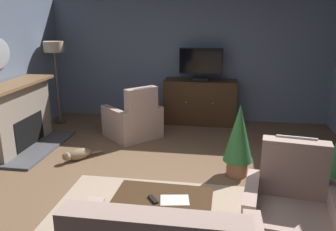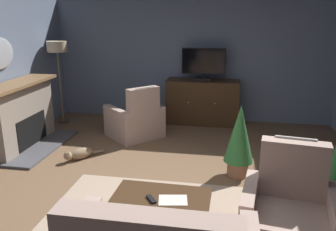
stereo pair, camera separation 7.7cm
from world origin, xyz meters
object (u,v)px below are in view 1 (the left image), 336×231
(potted_plant_on_hearth_side, at_px, (239,138))
(floor_lamp, at_px, (54,52))
(armchair_angled_to_table, at_px, (291,213))
(armchair_by_fireplace, at_px, (134,121))
(folded_newspaper, at_px, (175,200))
(tv_cabinet, at_px, (200,103))
(fireplace, at_px, (19,118))
(tv_remote, at_px, (153,199))
(cat, at_px, (78,154))
(television, at_px, (201,63))
(coffee_table, at_px, (163,199))

(potted_plant_on_hearth_side, xyz_separation_m, floor_lamp, (-3.73, 2.04, 0.94))
(armchair_angled_to_table, relative_size, armchair_by_fireplace, 0.86)
(folded_newspaper, bearing_deg, armchair_angled_to_table, -6.92)
(tv_cabinet, distance_m, floor_lamp, 3.23)
(fireplace, distance_m, folded_newspaper, 3.66)
(fireplace, bearing_deg, tv_remote, -36.96)
(tv_cabinet, xyz_separation_m, tv_remote, (-0.23, -4.05, -0.04))
(armchair_angled_to_table, xyz_separation_m, cat, (-3.01, 1.66, -0.23))
(tv_cabinet, xyz_separation_m, television, (-0.00, -0.05, 0.86))
(television, distance_m, potted_plant_on_hearth_side, 2.62)
(cat, bearing_deg, television, 50.93)
(tv_cabinet, height_order, potted_plant_on_hearth_side, potted_plant_on_hearth_side)
(armchair_by_fireplace, distance_m, floor_lamp, 2.29)
(coffee_table, bearing_deg, cat, 135.67)
(armchair_angled_to_table, xyz_separation_m, armchair_by_fireplace, (-2.37, 2.86, -0.00))
(fireplace, height_order, tv_remote, fireplace)
(fireplace, height_order, cat, fireplace)
(tv_remote, bearing_deg, tv_cabinet, -38.49)
(coffee_table, height_order, floor_lamp, floor_lamp)
(fireplace, xyz_separation_m, cat, (1.20, -0.35, -0.46))
(television, xyz_separation_m, potted_plant_on_hearth_side, (0.71, -2.42, -0.72))
(potted_plant_on_hearth_side, bearing_deg, armchair_angled_to_table, -72.15)
(armchair_by_fireplace, xyz_separation_m, cat, (-0.63, -1.20, -0.23))
(television, relative_size, cat, 1.57)
(fireplace, xyz_separation_m, tv_remote, (2.79, -2.10, -0.15))
(potted_plant_on_hearth_side, bearing_deg, television, 106.29)
(armchair_angled_to_table, bearing_deg, potted_plant_on_hearth_side, 107.85)
(potted_plant_on_hearth_side, bearing_deg, armchair_by_fireplace, 144.04)
(television, distance_m, armchair_by_fireplace, 1.86)
(floor_lamp, bearing_deg, armchair_angled_to_table, -39.98)
(television, bearing_deg, potted_plant_on_hearth_side, -73.71)
(coffee_table, xyz_separation_m, armchair_angled_to_table, (1.33, -0.02, -0.03))
(fireplace, height_order, folded_newspaper, fireplace)
(fireplace, distance_m, television, 3.65)
(tv_cabinet, height_order, television, television)
(tv_remote, distance_m, folded_newspaper, 0.23)
(tv_cabinet, xyz_separation_m, folded_newspaper, (-0.01, -4.02, -0.05))
(television, relative_size, armchair_angled_to_table, 0.86)
(armchair_by_fireplace, distance_m, potted_plant_on_hearth_side, 2.36)
(tv_cabinet, relative_size, armchair_angled_to_table, 1.45)
(tv_remote, distance_m, armchair_angled_to_table, 1.42)
(armchair_angled_to_table, xyz_separation_m, floor_lamp, (-4.21, 3.53, 1.20))
(tv_remote, bearing_deg, potted_plant_on_hearth_side, -66.06)
(tv_remote, distance_m, potted_plant_on_hearth_side, 1.84)
(fireplace, distance_m, cat, 1.34)
(tv_cabinet, distance_m, folded_newspaper, 4.02)
(coffee_table, bearing_deg, fireplace, 145.35)
(tv_remote, height_order, potted_plant_on_hearth_side, potted_plant_on_hearth_side)
(tv_cabinet, bearing_deg, armchair_angled_to_table, -73.33)
(fireplace, bearing_deg, armchair_by_fireplace, 24.75)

